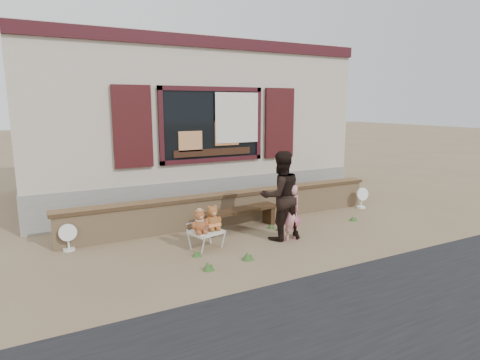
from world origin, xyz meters
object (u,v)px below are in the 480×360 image
teddy_bear_left (199,221)px  adult (281,196)px  folding_chair (206,232)px  teddy_bear_right (212,217)px  child (291,213)px  bench (240,214)px

teddy_bear_left → adult: 1.60m
folding_chair → teddy_bear_left: bearing=-180.0°
teddy_bear_right → child: 1.49m
teddy_bear_right → adult: size_ratio=0.27×
teddy_bear_right → child: size_ratio=0.42×
bench → teddy_bear_right: size_ratio=3.84×
teddy_bear_left → folding_chair: bearing=0.0°
folding_chair → bench: bearing=19.7°
bench → adult: (0.39, -0.88, 0.52)m
teddy_bear_left → child: 1.74m
bench → teddy_bear_left: size_ratio=4.10×
bench → adult: size_ratio=1.03×
bench → child: 1.18m
child → bench: bearing=-67.9°
teddy_bear_left → adult: bearing=-19.4°
folding_chair → adult: 1.54m
teddy_bear_left → child: size_ratio=0.39×
bench → child: child is taller
teddy_bear_right → bench: bearing=22.0°
bench → adult: adult is taller
child → teddy_bear_right: bearing=-19.0°
folding_chair → child: 1.63m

